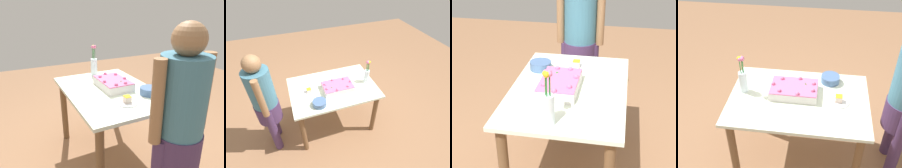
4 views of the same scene
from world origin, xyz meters
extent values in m
plane|color=#956949|center=(0.00, 0.00, 0.00)|extent=(8.00, 8.00, 0.00)
cube|color=silver|center=(0.00, 0.00, 0.76)|extent=(1.22, 0.83, 0.03)
cylinder|color=brown|center=(-0.54, -0.34, 0.37)|extent=(0.07, 0.07, 0.74)
cylinder|color=brown|center=(0.54, -0.34, 0.37)|extent=(0.07, 0.07, 0.74)
cylinder|color=brown|center=(-0.54, 0.34, 0.37)|extent=(0.07, 0.07, 0.74)
cylinder|color=brown|center=(0.54, 0.34, 0.37)|extent=(0.07, 0.07, 0.74)
cube|color=white|center=(0.05, -0.06, 0.81)|extent=(0.42, 0.27, 0.08)
cube|color=pink|center=(0.05, -0.06, 0.85)|extent=(0.41, 0.27, 0.01)
sphere|color=pink|center=(0.24, -0.06, 0.86)|extent=(0.04, 0.04, 0.04)
sphere|color=pink|center=(0.17, 0.03, 0.86)|extent=(0.04, 0.04, 0.04)
sphere|color=pink|center=(0.01, 0.05, 0.86)|extent=(0.04, 0.04, 0.04)
sphere|color=pink|center=(-0.12, -0.01, 0.86)|extent=(0.04, 0.04, 0.04)
sphere|color=pink|center=(-0.12, -0.11, 0.86)|extent=(0.04, 0.04, 0.04)
sphere|color=pink|center=(0.01, -0.17, 0.86)|extent=(0.04, 0.04, 0.04)
sphere|color=pink|center=(0.17, -0.15, 0.86)|extent=(0.04, 0.04, 0.04)
cone|color=#2D8438|center=(-0.05, -0.10, 0.86)|extent=(0.02, 0.02, 0.02)
cone|color=#2D8438|center=(-0.05, -0.10, 0.86)|extent=(0.02, 0.02, 0.02)
cylinder|color=white|center=(-0.35, 0.00, 0.78)|extent=(0.19, 0.19, 0.01)
cube|color=#F4DAC6|center=(-0.35, 0.00, 0.81)|extent=(0.06, 0.06, 0.05)
cube|color=yellow|center=(-0.35, 0.00, 0.83)|extent=(0.06, 0.06, 0.01)
cube|color=silver|center=(-0.24, 0.26, 0.77)|extent=(0.12, 0.22, 0.00)
cylinder|color=white|center=(0.50, -0.04, 0.87)|extent=(0.08, 0.08, 0.20)
cylinder|color=#2D8438|center=(0.52, -0.04, 1.04)|extent=(0.01, 0.01, 0.14)
sphere|color=yellow|center=(0.52, -0.04, 1.11)|extent=(0.04, 0.04, 0.04)
cylinder|color=#2D8438|center=(0.51, -0.03, 1.04)|extent=(0.01, 0.01, 0.14)
sphere|color=pink|center=(0.51, -0.03, 1.11)|extent=(0.03, 0.03, 0.03)
cylinder|color=#2D8438|center=(0.49, -0.03, 1.04)|extent=(0.01, 0.01, 0.14)
sphere|color=pink|center=(0.49, -0.03, 1.11)|extent=(0.03, 0.03, 0.03)
cylinder|color=#2D8438|center=(0.49, -0.05, 1.04)|extent=(0.01, 0.01, 0.14)
sphere|color=#DB6591|center=(0.49, -0.05, 1.11)|extent=(0.04, 0.04, 0.04)
cylinder|color=#2D8438|center=(0.50, -0.06, 1.04)|extent=(0.01, 0.01, 0.14)
sphere|color=gold|center=(0.50, -0.06, 1.11)|extent=(0.03, 0.03, 0.03)
cylinder|color=#4B6B9D|center=(-0.27, -0.28, 0.81)|extent=(0.17, 0.17, 0.07)
cylinder|color=#48305A|center=(-0.91, -0.05, 0.66)|extent=(0.31, 0.32, 0.28)
cylinder|color=teal|center=(-0.91, -0.05, 1.04)|extent=(0.30, 0.30, 0.52)
sphere|color=#976C48|center=(-0.91, -0.05, 1.39)|extent=(0.20, 0.20, 0.20)
cylinder|color=#976C48|center=(-0.91, -0.24, 1.04)|extent=(0.08, 0.08, 0.52)
cylinder|color=#976C48|center=(-0.91, 0.14, 1.04)|extent=(0.08, 0.08, 0.52)
camera|label=1|loc=(-1.81, 0.87, 1.57)|focal=35.00mm
camera|label=2|loc=(-0.55, -1.82, 2.40)|focal=28.00mm
camera|label=3|loc=(2.19, 0.37, 1.94)|focal=55.00mm
camera|label=4|loc=(-0.18, 1.88, 2.36)|focal=45.00mm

